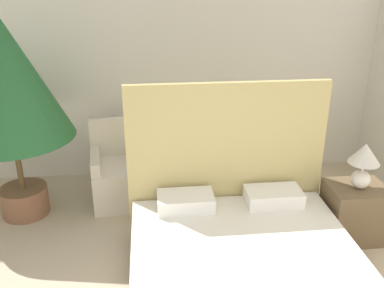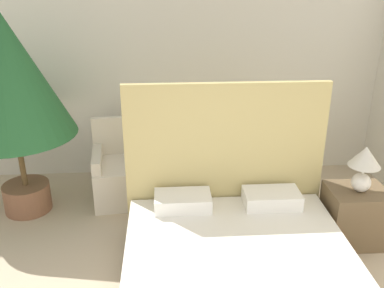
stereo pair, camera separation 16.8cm
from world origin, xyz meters
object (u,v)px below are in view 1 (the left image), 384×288
armchair_near_window_left (119,177)px  nightstand (354,212)px  armchair_near_window_right (207,173)px  table_lamp (364,160)px  bed (246,269)px  potted_palm (4,81)px

armchair_near_window_left → nightstand: (2.34, -1.00, -0.01)m
armchair_near_window_right → table_lamp: (1.32, -1.01, 0.56)m
nightstand → table_lamp: table_lamp is taller
armchair_near_window_right → bed: bearing=-88.6°
armchair_near_window_right → table_lamp: size_ratio=2.02×
armchair_near_window_right → nightstand: armchair_near_window_right is taller
bed → armchair_near_window_left: bearing=122.5°
bed → nightstand: bed is taller
armchair_near_window_right → nightstand: bearing=-38.2°
potted_palm → table_lamp: bearing=-13.8°
nightstand → bed: bearing=-150.1°
table_lamp → bed: bearing=-150.7°
armchair_near_window_right → nightstand: 1.66m
armchair_near_window_left → potted_palm: size_ratio=0.42×
bed → nightstand: bearing=29.9°
bed → armchair_near_window_right: bed is taller
armchair_near_window_right → potted_palm: (-2.03, -0.19, 1.20)m
potted_palm → table_lamp: (3.35, -0.83, -0.64)m
nightstand → table_lamp: size_ratio=1.24×
table_lamp → nightstand: bearing=89.8°
bed → armchair_near_window_left: size_ratio=2.39×
nightstand → table_lamp: bearing=-90.2°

